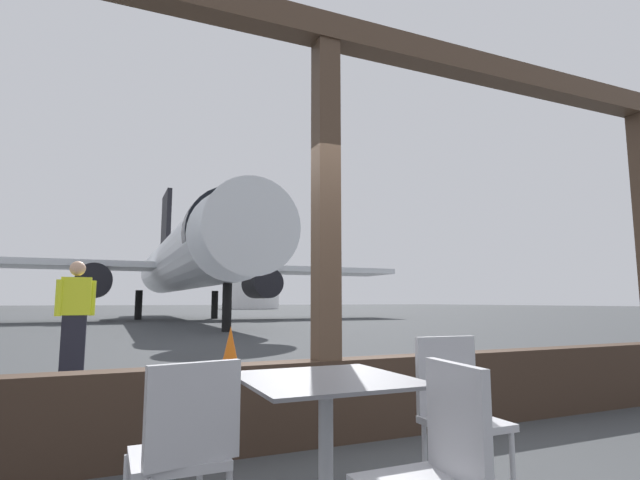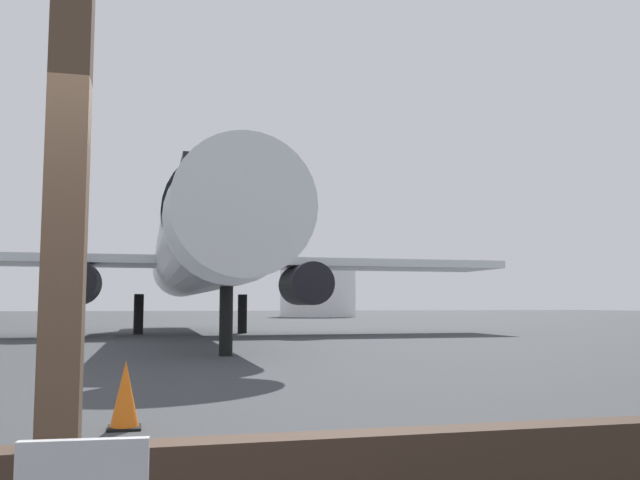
# 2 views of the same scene
# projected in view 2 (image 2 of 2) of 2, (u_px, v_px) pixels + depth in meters

# --- Properties ---
(ground_plane) EXTENTS (220.00, 220.00, 0.00)m
(ground_plane) POSITION_uv_depth(u_px,v_px,m) (139.00, 327.00, 41.84)
(ground_plane) COLOR #383A3D
(window_frame) EXTENTS (8.83, 0.24, 3.72)m
(window_frame) POSITION_uv_depth(u_px,v_px,m) (62.00, 317.00, 3.37)
(window_frame) COLOR #38281E
(window_frame) RESTS_ON ground
(airplane) EXTENTS (29.31, 29.57, 10.33)m
(airplane) POSITION_uv_depth(u_px,v_px,m) (197.00, 253.00, 29.28)
(airplane) COLOR silver
(airplane) RESTS_ON ground
(traffic_cone) EXTENTS (0.36, 0.36, 0.74)m
(traffic_cone) POSITION_uv_depth(u_px,v_px,m) (125.00, 396.00, 7.49)
(traffic_cone) COLOR orange
(traffic_cone) RESTS_ON ground
(fuel_storage_tank) EXTENTS (8.56, 8.56, 5.93)m
(fuel_storage_tank) POSITION_uv_depth(u_px,v_px,m) (318.00, 290.00, 77.31)
(fuel_storage_tank) COLOR white
(fuel_storage_tank) RESTS_ON ground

